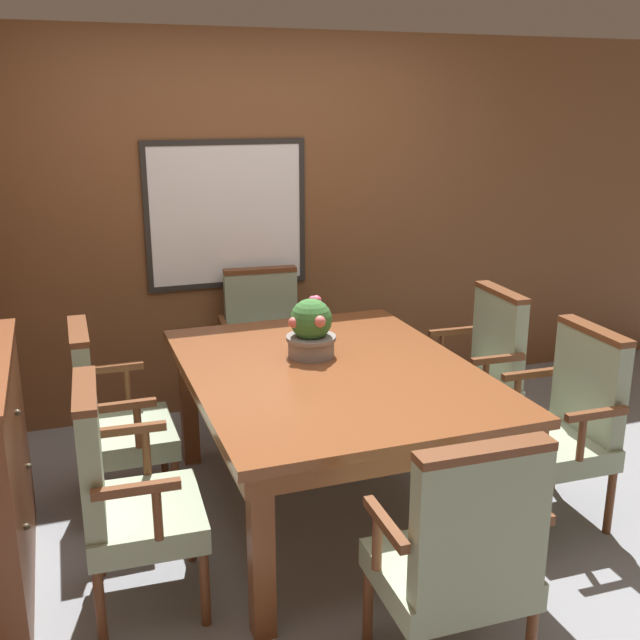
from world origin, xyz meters
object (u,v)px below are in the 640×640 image
Objects in this scene: dining_table at (330,385)px; chair_head_near at (461,554)px; chair_head_far at (264,341)px; potted_plant at (311,330)px; chair_left_near at (124,491)px; chair_right_far at (480,367)px; chair_left_far at (110,414)px; chair_right_near at (566,419)px.

chair_head_near is (0.02, -1.24, -0.17)m from dining_table.
chair_head_near is at bearing -85.22° from chair_head_far.
chair_head_far is 1.16m from potted_plant.
chair_left_near and chair_right_far have the same top height.
chair_left_far is (-1.03, 0.40, -0.17)m from dining_table.
dining_table is 1.17m from chair_right_near.
chair_left_far is 3.19× the size of potted_plant.
potted_plant is at bearing 99.36° from dining_table.
dining_table is at bearing -109.29° from chair_right_near.
chair_left_near is at bearing 179.80° from chair_left_far.
chair_head_far is at bearing 87.30° from potted_plant.
dining_table is 1.30m from chair_head_far.
chair_right_near is (1.08, -0.42, -0.17)m from dining_table.
dining_table is at bearing -68.22° from chair_right_far.
dining_table is 1.80× the size of chair_left_far.
chair_head_far is at bearing -29.17° from chair_left_near.
chair_right_near is 1.35m from chair_head_near.
chair_head_far is at bearing 89.14° from dining_table.
chair_head_far is at bearing -128.24° from chair_right_far.
chair_head_near is (0.00, -2.53, 0.00)m from chair_head_far.
chair_right_far is (-0.01, 0.79, 0.00)m from chair_right_near.
chair_right_far is 3.19× the size of potted_plant.
chair_head_far reaches higher than dining_table.
chair_right_far reaches higher than dining_table.
chair_right_near is 1.00× the size of chair_left_near.
chair_head_far is 1.00× the size of chair_left_far.
chair_right_near is 1.33m from potted_plant.
chair_head_near is at bearing -30.59° from chair_right_far.
dining_table is 1.80× the size of chair_left_near.
chair_head_far is 1.00× the size of chair_right_near.
chair_right_near is (1.06, -1.70, 0.00)m from chair_head_far.
chair_head_far and chair_right_near have the same top height.
chair_right_far is (1.06, -0.91, 0.00)m from chair_head_far.
potted_plant is (1.00, 0.60, 0.40)m from chair_left_near.
potted_plant reaches higher than chair_right_near.
chair_left_near is 2.25m from chair_right_far.
chair_head_far and chair_left_near have the same top height.
potted_plant is at bearing -86.29° from chair_head_near.
chair_right_far is (2.11, 0.78, 0.00)m from chair_left_near.
chair_right_far is 1.00× the size of chair_head_near.
chair_left_far is 1.00× the size of chair_right_far.
chair_head_far and chair_head_near have the same top height.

